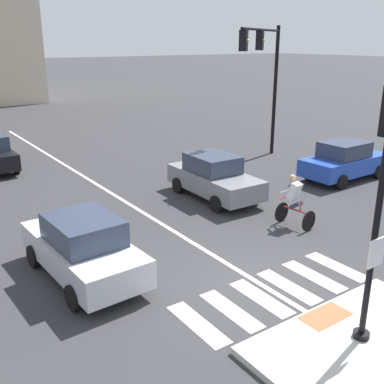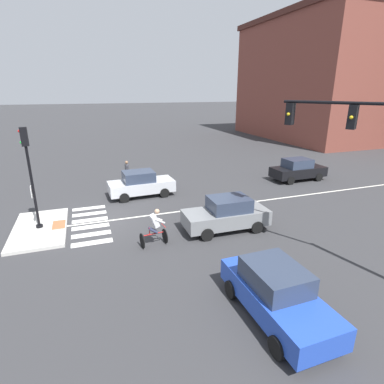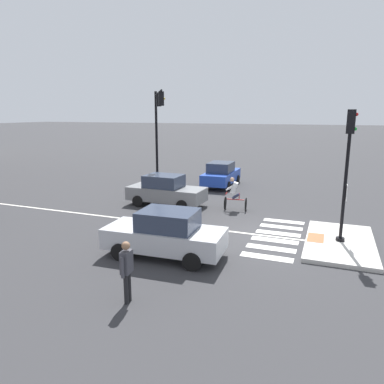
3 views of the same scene
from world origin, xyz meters
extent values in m
plane|color=#333335|center=(0.00, 0.00, 0.00)|extent=(300.00, 300.00, 0.00)
cube|color=beige|center=(0.00, -2.84, 0.07)|extent=(4.58, 2.44, 0.15)
cube|color=#DB5B38|center=(0.00, -1.97, 0.15)|extent=(1.10, 0.60, 0.01)
cylinder|color=black|center=(0.00, -2.84, 0.21)|extent=(0.32, 0.32, 0.12)
cylinder|color=black|center=(0.00, -2.84, 2.20)|extent=(0.12, 0.12, 3.85)
cube|color=white|center=(0.00, -2.91, 2.00)|extent=(0.44, 0.03, 0.56)
cube|color=black|center=(0.00, -2.84, 4.54)|extent=(0.24, 0.28, 0.84)
sphere|color=red|center=(0.00, -3.00, 4.79)|extent=(0.12, 0.12, 0.12)
sphere|color=green|center=(0.00, -3.00, 4.29)|extent=(0.12, 0.12, 0.12)
cube|color=silver|center=(-2.25, -0.49, 0.00)|extent=(0.44, 1.80, 0.01)
cube|color=silver|center=(-1.35, -0.49, 0.00)|extent=(0.44, 1.80, 0.01)
cube|color=silver|center=(-0.45, -0.49, 0.00)|extent=(0.44, 1.80, 0.01)
cube|color=silver|center=(0.45, -0.49, 0.00)|extent=(0.44, 1.80, 0.01)
cube|color=silver|center=(1.35, -0.49, 0.00)|extent=(0.44, 1.80, 0.01)
cube|color=silver|center=(2.25, -0.49, 0.00)|extent=(0.44, 1.80, 0.01)
cube|color=silver|center=(-0.03, 10.00, 0.00)|extent=(0.14, 28.00, 0.01)
cylinder|color=black|center=(7.45, 8.36, 6.10)|extent=(4.77, 2.85, 0.11)
cube|color=black|center=(7.21, 8.23, 5.65)|extent=(0.38, 0.39, 0.80)
sphere|color=gold|center=(7.30, 8.08, 5.65)|extent=(0.12, 0.12, 0.12)
cube|color=black|center=(5.33, 7.12, 5.65)|extent=(0.38, 0.39, 0.80)
sphere|color=gold|center=(5.41, 6.97, 5.65)|extent=(0.12, 0.12, 0.12)
cube|color=brown|center=(-21.23, 32.04, 7.54)|extent=(21.04, 16.11, 15.08)
cube|color=#49241E|center=(-21.23, 32.04, 15.43)|extent=(21.67, 16.59, 0.70)
cube|color=#2347B7|center=(9.01, 4.54, 0.65)|extent=(4.13, 1.77, 0.70)
cube|color=#2D384C|center=(8.86, 4.54, 1.32)|extent=(1.92, 1.51, 0.64)
cylinder|color=black|center=(10.26, 5.39, 0.30)|extent=(0.60, 0.19, 0.60)
cylinder|color=black|center=(10.29, 3.73, 0.30)|extent=(0.60, 0.19, 0.60)
cylinder|color=black|center=(7.72, 5.35, 0.30)|extent=(0.60, 0.19, 0.60)
cylinder|color=black|center=(7.75, 3.69, 0.30)|extent=(0.60, 0.19, 0.60)
cube|color=slate|center=(2.95, 5.75, 0.65)|extent=(1.80, 4.14, 0.70)
cube|color=#2D384C|center=(2.96, 5.90, 1.32)|extent=(1.52, 1.93, 0.64)
cylinder|color=black|center=(3.75, 4.46, 0.30)|extent=(0.19, 0.60, 0.60)
cylinder|color=black|center=(2.09, 4.50, 0.30)|extent=(0.19, 0.60, 0.60)
cylinder|color=black|center=(3.81, 7.00, 0.30)|extent=(0.19, 0.60, 0.60)
cylinder|color=black|center=(2.15, 7.04, 0.30)|extent=(0.19, 0.60, 0.60)
cube|color=black|center=(-3.16, 14.66, 0.65)|extent=(1.78, 4.13, 0.70)
cube|color=#2D384C|center=(-3.16, 14.51, 1.32)|extent=(1.52, 1.93, 0.64)
cylinder|color=black|center=(-4.02, 15.92, 0.30)|extent=(0.19, 0.60, 0.60)
cylinder|color=black|center=(-2.36, 15.95, 0.30)|extent=(0.19, 0.60, 0.60)
cylinder|color=black|center=(-3.97, 13.38, 0.30)|extent=(0.19, 0.60, 0.60)
cylinder|color=black|center=(-2.31, 13.41, 0.30)|extent=(0.19, 0.60, 0.60)
cube|color=silver|center=(-3.41, 2.82, 0.65)|extent=(1.89, 4.18, 0.70)
cube|color=#2D384C|center=(-3.40, 2.67, 1.32)|extent=(1.57, 1.97, 0.64)
cylinder|color=black|center=(-4.30, 4.05, 0.30)|extent=(0.21, 0.61, 0.60)
cylinder|color=black|center=(-2.64, 4.13, 0.30)|extent=(0.21, 0.61, 0.60)
cylinder|color=black|center=(-4.18, 1.51, 0.30)|extent=(0.21, 0.61, 0.60)
cylinder|color=black|center=(-2.52, 1.59, 0.30)|extent=(0.21, 0.61, 0.60)
cylinder|color=black|center=(3.32, 2.61, 0.33)|extent=(0.66, 0.12, 0.66)
cylinder|color=black|center=(3.44, 1.56, 0.33)|extent=(0.66, 0.12, 0.66)
cylinder|color=#B21E1E|center=(3.38, 2.08, 0.55)|extent=(0.15, 0.89, 0.05)
cylinder|color=#B21E1E|center=(3.40, 1.91, 0.73)|extent=(0.04, 0.04, 0.30)
cylinder|color=#B21E1E|center=(3.32, 2.56, 0.85)|extent=(0.44, 0.09, 0.04)
cylinder|color=#2D334C|center=(3.30, 2.06, 0.73)|extent=(0.17, 0.41, 0.33)
cylinder|color=#2D334C|center=(3.46, 2.07, 0.73)|extent=(0.17, 0.41, 0.33)
cube|color=silver|center=(3.37, 2.16, 1.16)|extent=(0.38, 0.42, 0.60)
sphere|color=tan|center=(3.35, 2.28, 1.57)|extent=(0.22, 0.22, 0.22)
cylinder|color=silver|center=(3.19, 2.32, 1.16)|extent=(0.13, 0.46, 0.31)
cylinder|color=silver|center=(3.51, 2.36, 1.16)|extent=(0.13, 0.46, 0.31)
cylinder|color=black|center=(-6.50, 2.38, 0.41)|extent=(0.12, 0.12, 0.82)
cylinder|color=black|center=(-6.66, 2.37, 0.41)|extent=(0.12, 0.12, 0.82)
cube|color=#3F3F47|center=(-6.58, 2.38, 1.12)|extent=(0.38, 0.25, 0.60)
cylinder|color=#3F3F47|center=(-6.35, 2.40, 1.07)|extent=(0.09, 0.09, 0.56)
cylinder|color=#3F3F47|center=(-6.81, 2.35, 1.07)|extent=(0.09, 0.09, 0.56)
sphere|color=#936B4C|center=(-6.58, 2.38, 1.56)|extent=(0.22, 0.22, 0.22)
camera|label=1|loc=(-7.02, -7.16, 5.67)|focal=42.62mm
camera|label=2|loc=(15.38, -0.36, 6.52)|focal=28.77mm
camera|label=3|loc=(-13.99, -2.31, 4.84)|focal=33.74mm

